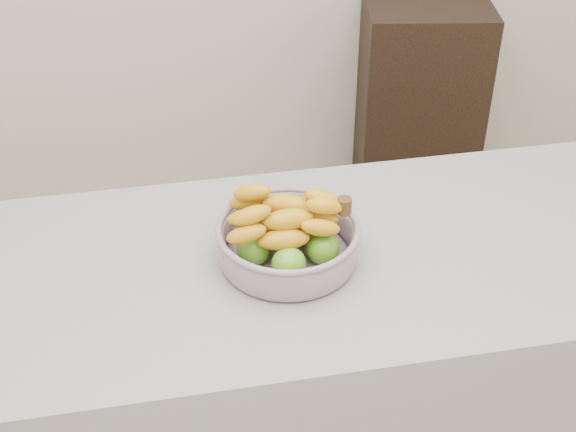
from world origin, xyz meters
name	(u,v)px	position (x,y,z in m)	size (l,w,h in m)	color
counter	(290,417)	(0.00, 0.35, 0.45)	(2.00, 0.60, 0.90)	gray
cabinet	(419,105)	(0.78, 1.78, 0.40)	(0.44, 0.36, 0.80)	black
fruit_bowl	(288,239)	(-0.01, 0.35, 0.95)	(0.27, 0.27, 0.14)	#A4B3C4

